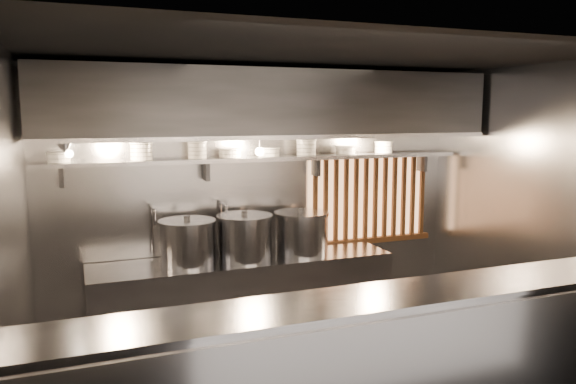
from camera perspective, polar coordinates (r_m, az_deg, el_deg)
ceiling at (r=4.54m, az=3.16°, el=13.81°), size 4.50×4.50×0.00m
wall_back at (r=5.99m, az=-2.85°, el=-1.03°), size 4.50×0.00×4.50m
wall_left at (r=4.24m, az=-26.09°, el=-5.64°), size 0.00×3.00×3.00m
wall_right at (r=5.89m, az=23.46°, el=-1.85°), size 0.00×3.00×3.00m
serving_counter at (r=4.07m, az=8.75°, el=-17.96°), size 4.50×0.56×1.13m
cooking_bench at (r=5.79m, az=-4.48°, el=-11.07°), size 3.00×0.70×0.90m
bowl_shelf at (r=5.76m, az=-2.32°, el=3.43°), size 4.40×0.34×0.04m
exhaust_hood at (r=5.53m, az=-1.61°, el=8.88°), size 4.40×0.81×0.65m
wood_screen at (r=6.47m, az=8.28°, el=-0.60°), size 1.56×0.09×1.04m
faucet_left at (r=5.62m, az=-13.62°, el=-2.81°), size 0.04×0.30×0.50m
faucet_right at (r=5.75m, az=-6.69°, el=-2.39°), size 0.04×0.30×0.50m
heat_lamp at (r=4.97m, az=-21.70°, el=4.30°), size 0.25×0.35×0.20m
pendant_bulb at (r=5.61m, az=-2.90°, el=4.14°), size 0.09×0.09×0.19m
stock_pot_left at (r=5.58m, az=-4.41°, el=-4.59°), size 0.59×0.59×0.49m
stock_pot_mid at (r=5.47m, az=-10.16°, el=-5.03°), size 0.72×0.72×0.47m
stock_pot_right at (r=5.80m, az=1.38°, el=-4.14°), size 0.70×0.70×0.48m
bowl_stack_0 at (r=5.45m, az=-22.26°, el=3.28°), size 0.21×0.21×0.09m
bowl_stack_1 at (r=5.48m, az=-14.68°, el=4.04°), size 0.22×0.22×0.17m
bowl_stack_2 at (r=5.57m, az=-9.21°, el=4.25°), size 0.20×0.20×0.17m
bowl_stack_3 at (r=5.65m, az=-5.88°, el=3.98°), size 0.24×0.24×0.09m
bowl_stack_4 at (r=5.77m, az=-1.93°, el=4.10°), size 0.23×0.23×0.09m
bowl_stack_5 at (r=5.92m, az=1.86°, el=4.57°), size 0.22×0.22×0.17m
bowl_stack_6 at (r=6.11m, az=5.85°, el=4.29°), size 0.23×0.23×0.09m
bowl_stack_7 at (r=6.34m, az=9.69°, el=4.52°), size 0.21×0.21×0.13m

